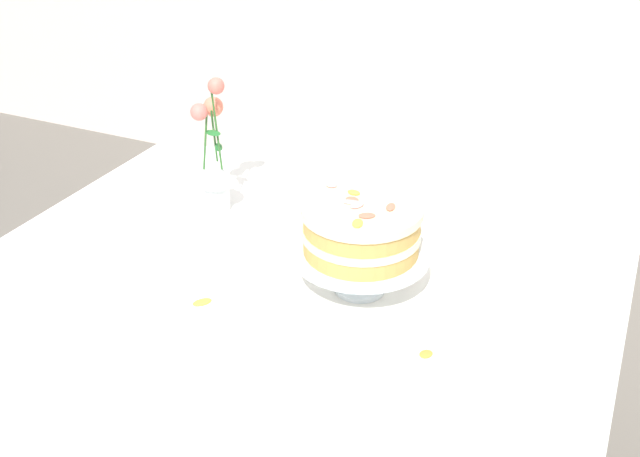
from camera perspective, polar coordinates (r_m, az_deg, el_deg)
The scene contains 8 objects.
dining_table at distance 1.70m, azimuth -2.40°, elevation -6.16°, with size 1.40×1.00×0.74m.
linen_napkin at distance 1.59m, azimuth 3.06°, elevation -4.72°, with size 0.32×0.32×0.00m, color white.
cake_stand at distance 1.55m, azimuth 3.14°, elevation -2.22°, with size 0.29×0.29×0.10m.
layer_cake at distance 1.51m, azimuth 3.21°, elevation 0.06°, with size 0.25×0.25×0.11m.
flower_vase at distance 1.87m, azimuth -8.13°, elevation 4.96°, with size 0.10×0.11×0.35m.
loose_petal_0 at distance 1.57m, azimuth -9.07°, elevation -5.61°, with size 0.04×0.02×0.01m, color yellow.
loose_petal_1 at distance 1.43m, azimuth 8.17°, elevation -9.54°, with size 0.03×0.02×0.00m, color orange.
loose_petal_2 at distance 1.39m, azimuth 12.32°, elevation -11.43°, with size 0.04×0.02×0.00m, color pink.
Camera 1 is at (0.64, -1.25, 1.64)m, focal length 41.55 mm.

